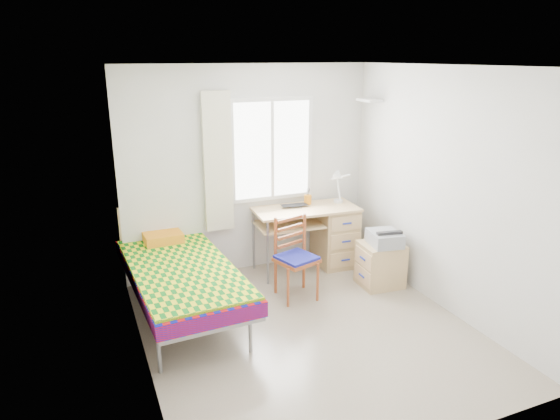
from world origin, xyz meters
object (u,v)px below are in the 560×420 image
object	(u,v)px
desk	(330,233)
cabinet	(380,264)
bed	(180,271)
printer	(385,238)
chair	(295,253)

from	to	relation	value
desk	cabinet	size ratio (longest dim) A/B	2.54
bed	printer	bearing A→B (deg)	-11.29
desk	chair	world-z (taller)	chair
cabinet	printer	size ratio (longest dim) A/B	1.19
printer	chair	bearing A→B (deg)	179.73
desk	chair	xyz separation A→B (m)	(-0.80, -0.65, 0.08)
desk	cabinet	xyz separation A→B (m)	(0.26, -0.80, -0.18)
cabinet	bed	bearing A→B (deg)	176.66
desk	chair	size ratio (longest dim) A/B	1.44
bed	desk	xyz separation A→B (m)	(2.09, 0.49, -0.02)
cabinet	printer	world-z (taller)	printer
bed	cabinet	size ratio (longest dim) A/B	4.23
desk	cabinet	bearing A→B (deg)	-68.31
chair	printer	world-z (taller)	chair
bed	chair	distance (m)	1.31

